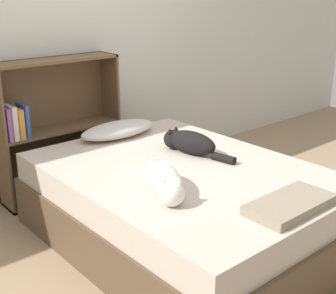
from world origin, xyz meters
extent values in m
plane|color=#997F60|center=(0.00, 0.00, 0.00)|extent=(8.00, 8.00, 0.00)
cube|color=silver|center=(0.00, 1.36, 1.25)|extent=(8.00, 0.06, 2.50)
cube|color=brown|center=(0.00, 0.00, 0.17)|extent=(1.41, 1.93, 0.33)
cube|color=#C1B2A3|center=(0.00, 0.00, 0.42)|extent=(1.37, 1.87, 0.19)
ellipsoid|color=beige|center=(0.06, 0.79, 0.57)|extent=(0.62, 0.28, 0.11)
ellipsoid|color=white|center=(-0.32, -0.20, 0.59)|extent=(0.36, 0.45, 0.15)
sphere|color=white|center=(-0.41, -0.35, 0.59)|extent=(0.14, 0.14, 0.14)
cone|color=white|center=(-0.37, -0.37, 0.66)|extent=(0.04, 0.04, 0.03)
cone|color=white|center=(-0.44, -0.33, 0.66)|extent=(0.04, 0.04, 0.03)
cylinder|color=white|center=(-0.18, 0.05, 0.55)|extent=(0.15, 0.19, 0.06)
ellipsoid|color=black|center=(0.22, 0.16, 0.59)|extent=(0.21, 0.40, 0.16)
sphere|color=black|center=(0.19, 0.32, 0.59)|extent=(0.13, 0.13, 0.13)
cone|color=black|center=(0.16, 0.31, 0.66)|extent=(0.04, 0.04, 0.03)
cone|color=black|center=(0.23, 0.32, 0.66)|extent=(0.04, 0.04, 0.03)
cylinder|color=black|center=(0.27, -0.09, 0.54)|extent=(0.08, 0.18, 0.05)
cube|color=brown|center=(-0.69, 1.19, 0.54)|extent=(0.02, 0.26, 1.08)
cube|color=brown|center=(0.26, 1.19, 0.54)|extent=(0.02, 0.26, 1.08)
cube|color=brown|center=(-0.21, 1.19, 0.01)|extent=(0.97, 0.26, 0.02)
cube|color=brown|center=(-0.21, 1.19, 1.07)|extent=(0.97, 0.26, 0.02)
cube|color=brown|center=(-0.21, 1.19, 0.54)|extent=(0.93, 0.26, 0.02)
cube|color=brown|center=(-0.21, 1.31, 0.54)|extent=(0.97, 0.02, 1.08)
cube|color=#8C4C99|center=(-0.65, 1.15, 0.67)|extent=(0.03, 0.16, 0.24)
cube|color=beige|center=(-0.61, 1.15, 0.67)|extent=(0.04, 0.16, 0.25)
cube|color=orange|center=(-0.56, 1.15, 0.66)|extent=(0.04, 0.16, 0.22)
cube|color=#2D519E|center=(-0.52, 1.15, 0.67)|extent=(0.03, 0.16, 0.24)
cube|color=gray|center=(0.03, -0.78, 0.54)|extent=(0.50, 0.25, 0.05)
camera|label=1|loc=(-1.85, -2.00, 1.60)|focal=50.00mm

